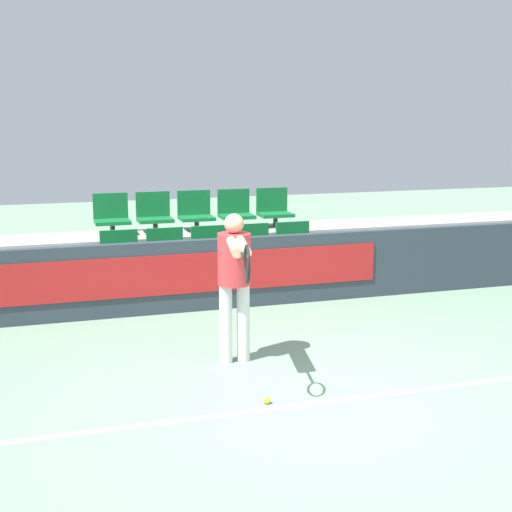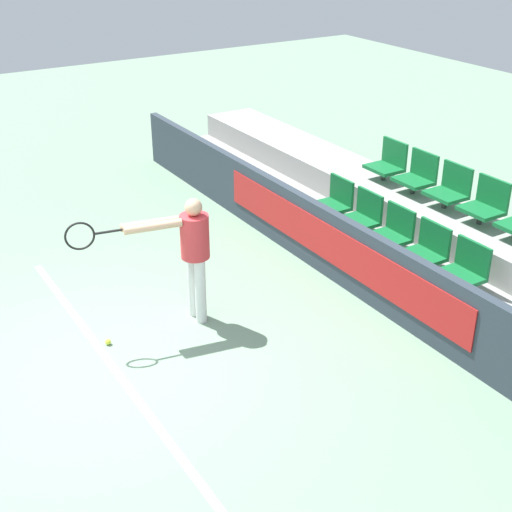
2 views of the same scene
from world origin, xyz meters
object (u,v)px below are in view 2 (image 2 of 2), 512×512
Objects in this scene: stadium_chair_2 at (393,231)px; tennis_ball at (108,342)px; stadium_chair_8 at (486,204)px; stadium_chair_0 at (335,200)px; stadium_chair_6 at (418,175)px; stadium_chair_5 at (388,162)px; stadium_chair_3 at (427,249)px; stadium_chair_4 at (465,269)px; stadium_chair_1 at (363,215)px; stadium_chair_7 at (450,188)px; tennis_player at (188,247)px.

stadium_chair_2 is 8.70× the size of tennis_ball.
stadium_chair_2 is 1.19m from stadium_chair_8.
stadium_chair_0 is 1.00× the size of stadium_chair_6.
stadium_chair_8 is (1.84, 0.00, 0.00)m from stadium_chair_5.
stadium_chair_3 and stadium_chair_4 have the same top height.
stadium_chair_6 is (0.00, 0.94, 0.39)m from stadium_chair_1.
stadium_chair_1 is 1.19m from stadium_chair_7.
stadium_chair_0 and stadium_chair_2 have the same top height.
stadium_chair_2 is at bearing -122.97° from stadium_chair_8.
stadium_chair_4 is at bearing -27.20° from stadium_chair_6.
stadium_chair_6 reaches higher than stadium_chair_2.
stadium_chair_8 is at bearing 84.99° from tennis_player.
tennis_ball is (0.81, -4.71, -1.00)m from stadium_chair_5.
stadium_chair_2 is at bearing -57.03° from stadium_chair_6.
stadium_chair_3 is 2.92m from tennis_player.
stadium_chair_5 and stadium_chair_8 have the same top height.
tennis_player reaches higher than stadium_chair_4.
stadium_chair_2 is 1.00× the size of stadium_chair_3.
stadium_chair_0 is at bearing -152.80° from stadium_chair_8.
stadium_chair_7 is (-1.23, 0.94, 0.39)m from stadium_chair_4.
stadium_chair_7 is (1.23, 0.94, 0.39)m from stadium_chair_0.
stadium_chair_5 is (-2.45, 0.94, 0.39)m from stadium_chair_4.
stadium_chair_7 reaches higher than stadium_chair_3.
stadium_chair_0 is 1.00× the size of stadium_chair_2.
stadium_chair_0 is 1.00× the size of stadium_chair_4.
tennis_player is at bearing 89.72° from tennis_ball.
stadium_chair_5 is 4.89m from tennis_ball.
tennis_ball is at bearing -87.00° from stadium_chair_1.
stadium_chair_5 and stadium_chair_7 have the same top height.
stadium_chair_2 is 1.00× the size of stadium_chair_6.
stadium_chair_5 is at bearing 152.80° from stadium_chair_3.
stadium_chair_3 is (0.61, 0.00, 0.00)m from stadium_chair_2.
tennis_player is (-1.02, -2.72, 0.30)m from stadium_chair_3.
stadium_chair_6 is at bearing 92.40° from tennis_ball.
stadium_chair_1 is 1.00× the size of stadium_chair_6.
stadium_chair_8 is (1.84, 0.94, 0.39)m from stadium_chair_0.
stadium_chair_4 reaches higher than tennis_ball.
tennis_ball is at bearing -102.31° from stadium_chair_8.
stadium_chair_0 is at bearing -142.38° from stadium_chair_7.
tennis_ball is at bearing -87.60° from stadium_chair_6.
stadium_chair_6 is at bearing 180.00° from stadium_chair_8.
tennis_player reaches higher than stadium_chair_2.
tennis_player reaches higher than stadium_chair_7.
tennis_player reaches higher than stadium_chair_8.
stadium_chair_3 is 1.00× the size of stadium_chair_7.
tennis_player is at bearing -86.84° from stadium_chair_6.
tennis_player is (-0.41, -2.72, 0.30)m from stadium_chair_2.
stadium_chair_6 is at bearing 180.00° from stadium_chair_7.
stadium_chair_5 is 8.70× the size of tennis_ball.
stadium_chair_6 is at bearing 57.03° from stadium_chair_0.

